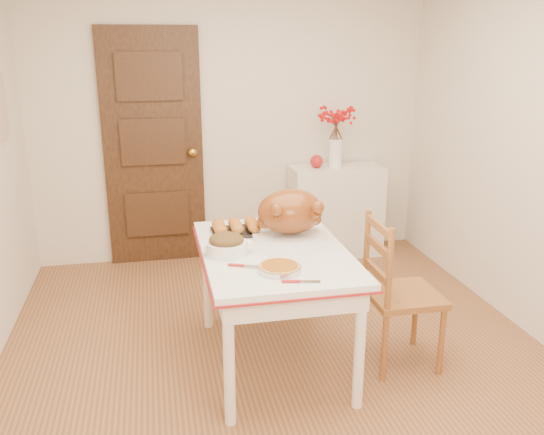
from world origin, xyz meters
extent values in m
cube|color=brown|center=(0.00, 0.00, 0.00)|extent=(3.50, 4.00, 0.00)
cube|color=beige|center=(0.00, 2.00, 1.25)|extent=(3.50, 0.00, 2.50)
cube|color=beige|center=(0.00, -2.00, 1.25)|extent=(3.50, 0.00, 2.50)
cube|color=black|center=(-0.70, 1.97, 1.03)|extent=(0.85, 0.06, 2.06)
cube|color=silver|center=(0.92, 1.78, 0.42)|extent=(0.84, 0.37, 0.84)
sphere|color=maroon|center=(0.73, 1.78, 0.90)|extent=(0.12, 0.12, 0.12)
cylinder|color=#905214|center=(-0.09, -0.31, 0.78)|extent=(0.24, 0.24, 0.05)
cylinder|color=white|center=(0.04, 0.54, 0.81)|extent=(0.07, 0.07, 0.11)
camera|label=1|loc=(-0.71, -3.08, 1.93)|focal=37.72mm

